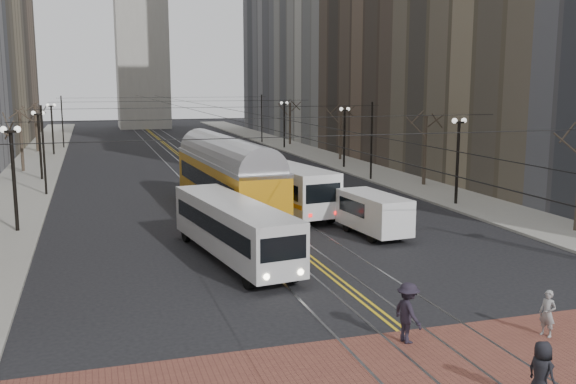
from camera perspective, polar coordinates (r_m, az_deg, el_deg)
ground at (r=22.99m, az=8.97°, el=-11.22°), size 260.00×260.00×0.00m
sidewalk_left at (r=64.96m, az=-21.76°, el=1.83°), size 5.00×140.00×0.15m
sidewalk_right at (r=69.25m, az=3.81°, el=2.95°), size 5.00×140.00×0.15m
crosswalk_band at (r=19.76m, az=14.24°, el=-14.98°), size 25.00×6.00×0.01m
streetcar_rails at (r=65.45m, az=-8.56°, el=2.41°), size 4.80×130.00×0.02m
centre_lines at (r=65.45m, az=-8.56°, el=2.41°), size 0.42×130.00×0.01m
building_right_mid at (r=74.60m, az=11.55°, el=16.29°), size 16.00×20.00×34.00m
building_right_far at (r=111.56m, az=1.36°, el=15.76°), size 16.00×20.00×40.00m
lamp_posts at (r=49.22m, az=-5.78°, el=3.37°), size 27.60×57.20×5.60m
street_trees at (r=55.58m, az=-7.11°, el=4.07°), size 31.68×53.28×5.60m
trolley_wires at (r=55.08m, az=-7.06°, el=5.03°), size 25.96×120.00×6.60m
transit_bus at (r=29.87m, az=-4.90°, el=-3.48°), size 3.88×11.22×2.75m
streetcar at (r=40.53m, az=-5.46°, el=0.70°), size 3.85×15.97×3.73m
rear_bus at (r=41.21m, az=-0.84°, el=0.44°), size 4.34×12.08×3.08m
cargo_van at (r=34.79m, az=7.58°, el=-2.05°), size 2.45×5.30×2.27m
sedan_grey at (r=55.29m, az=-2.73°, el=1.91°), size 1.88×4.18×1.40m
sedan_silver at (r=53.07m, az=0.32°, el=1.57°), size 1.73×4.19×1.35m
pedestrian_a at (r=18.15m, az=21.61°, el=-14.74°), size 0.68×0.91×1.69m
pedestrian_b at (r=22.75m, az=22.08°, el=-9.96°), size 0.53×0.65×1.54m
pedestrian_d at (r=20.94m, az=10.61°, el=-10.49°), size 0.89×1.35×1.96m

